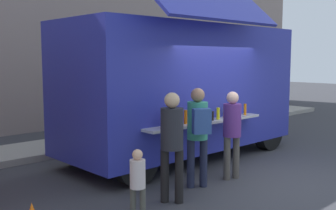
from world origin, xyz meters
TOP-DOWN VIEW (x-y plane):
  - ground_plane at (0.00, 0.00)m, footprint 60.00×60.00m
  - food_truck_main at (0.10, 2.33)m, footprint 5.63×2.96m
  - trash_bin at (4.41, 4.66)m, footprint 0.60×0.60m
  - customer_front_ordering at (-0.46, 0.48)m, footprint 0.34×0.34m
  - customer_mid_with_backpack at (-1.31, 0.56)m, footprint 0.50×0.57m
  - customer_rear_waiting at (-2.15, 0.34)m, footprint 0.35×0.35m
  - child_near_queue at (-3.07, 0.05)m, footprint 0.21×0.21m

SIDE VIEW (x-z plane):
  - ground_plane at x=0.00m, z-range 0.00..0.00m
  - trash_bin at x=4.41m, z-range 0.00..1.05m
  - child_near_queue at x=-3.07m, z-range 0.10..1.15m
  - customer_front_ordering at x=-0.46m, z-range 0.16..1.81m
  - customer_rear_waiting at x=-2.15m, z-range 0.17..1.91m
  - customer_mid_with_backpack at x=-1.31m, z-range 0.20..1.95m
  - food_truck_main at x=0.10m, z-range -0.16..3.41m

